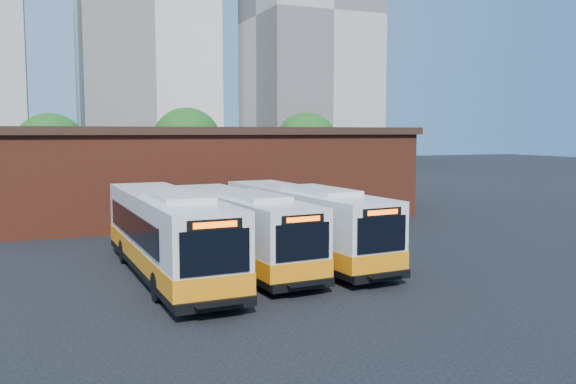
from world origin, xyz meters
name	(u,v)px	position (x,y,z in m)	size (l,w,h in m)	color
ground	(326,276)	(0.00, 0.00, 0.00)	(220.00, 220.00, 0.00)	black
bus_west	(168,237)	(-6.16, 2.45, 1.68)	(3.26, 13.67, 3.70)	silver
bus_midwest	(240,231)	(-2.69, 3.38, 1.57)	(3.50, 12.81, 3.45)	silver
bus_mideast	(304,226)	(0.54, 3.55, 1.61)	(3.79, 13.20, 3.55)	silver
transit_worker	(366,260)	(0.98, -1.66, 0.94)	(0.68, 0.45, 1.87)	black
depot_building	(204,171)	(0.00, 20.00, 3.26)	(28.60, 12.60, 6.40)	maroon
tree_west	(51,149)	(-10.00, 32.00, 4.64)	(6.00, 6.00, 7.65)	#382314
tree_mid	(187,143)	(2.00, 34.00, 5.08)	(6.56, 6.56, 8.36)	#382314
tree_east	(306,145)	(13.00, 31.00, 4.83)	(6.24, 6.24, 7.96)	#382314
tower_right	(309,17)	(30.00, 68.00, 24.34)	(18.00, 18.00, 49.20)	#B6B2A7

